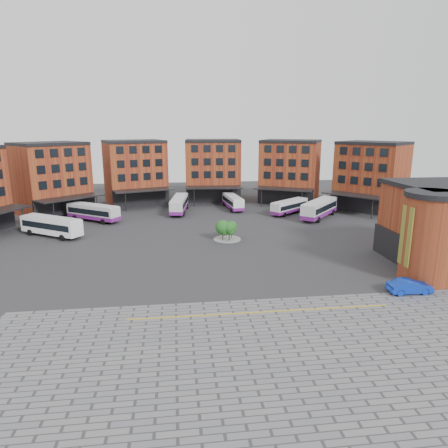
{
  "coord_description": "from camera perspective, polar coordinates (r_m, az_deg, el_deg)",
  "views": [
    {
      "loc": [
        -6.04,
        -49.25,
        17.85
      ],
      "look_at": [
        0.8,
        6.35,
        4.0
      ],
      "focal_mm": 32.0,
      "sensor_mm": 36.0,
      "label": 1
    }
  ],
  "objects": [
    {
      "name": "bus_e",
      "position": [
        83.91,
        9.32,
        2.5
      ],
      "size": [
        9.35,
        8.21,
        2.86
      ],
      "rotation": [
        0.0,
        0.0,
        -0.89
      ],
      "color": "white",
      "rests_on": "ground"
    },
    {
      "name": "paving_zone",
      "position": [
        33.55,
        8.4,
        -18.4
      ],
      "size": [
        50.0,
        22.0,
        0.02
      ],
      "primitive_type": "cube",
      "color": "slate",
      "rests_on": "ground"
    },
    {
      "name": "east_building",
      "position": [
        59.15,
        29.19,
        -0.16
      ],
      "size": [
        17.4,
        15.4,
        10.6
      ],
      "color": "brown",
      "rests_on": "ground"
    },
    {
      "name": "bus_a",
      "position": [
        71.61,
        -23.46,
        -0.13
      ],
      "size": [
        11.09,
        8.44,
        3.25
      ],
      "rotation": [
        0.0,
        0.0,
        1.0
      ],
      "color": "white",
      "rests_on": "ground"
    },
    {
      "name": "tree_island",
      "position": [
        63.35,
        0.41,
        -0.68
      ],
      "size": [
        4.4,
        4.4,
        3.37
      ],
      "color": "gray",
      "rests_on": "ground"
    },
    {
      "name": "ground",
      "position": [
        52.73,
        -0.02,
        -5.9
      ],
      "size": [
        160.0,
        160.0,
        0.0
      ],
      "primitive_type": "plane",
      "color": "#28282B",
      "rests_on": "ground"
    },
    {
      "name": "blue_car",
      "position": [
        48.48,
        25.01,
        -8.08
      ],
      "size": [
        4.83,
        1.72,
        1.59
      ],
      "primitive_type": "imported",
      "rotation": [
        0.0,
        0.0,
        1.56
      ],
      "color": "#0E31B6",
      "rests_on": "ground"
    },
    {
      "name": "bus_b",
      "position": [
        80.38,
        -18.19,
        1.63
      ],
      "size": [
        10.9,
        8.7,
        3.23
      ],
      "rotation": [
        0.0,
        0.0,
        0.96
      ],
      "color": "silver",
      "rests_on": "ground"
    },
    {
      "name": "bus_c",
      "position": [
        84.63,
        -6.42,
        2.85
      ],
      "size": [
        4.17,
        11.91,
        3.28
      ],
      "rotation": [
        0.0,
        0.0,
        -0.13
      ],
      "color": "silver",
      "rests_on": "ground"
    },
    {
      "name": "main_building",
      "position": [
        88.15,
        -6.18,
        6.88
      ],
      "size": [
        94.14,
        42.48,
        14.6
      ],
      "color": "brown",
      "rests_on": "ground"
    },
    {
      "name": "bus_d",
      "position": [
        87.73,
        1.27,
        3.2
      ],
      "size": [
        3.51,
        10.6,
        2.93
      ],
      "rotation": [
        0.0,
        0.0,
        0.11
      ],
      "color": "white",
      "rests_on": "ground"
    },
    {
      "name": "yellow_line",
      "position": [
        40.31,
        5.36,
        -12.41
      ],
      "size": [
        26.0,
        0.15,
        0.02
      ],
      "primitive_type": "cube",
      "color": "gold",
      "rests_on": "paving_zone"
    },
    {
      "name": "bus_f",
      "position": [
        81.17,
        13.48,
        2.18
      ],
      "size": [
        10.42,
        11.42,
        3.55
      ],
      "rotation": [
        0.0,
        0.0,
        -0.71
      ],
      "color": "silver",
      "rests_on": "ground"
    }
  ]
}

